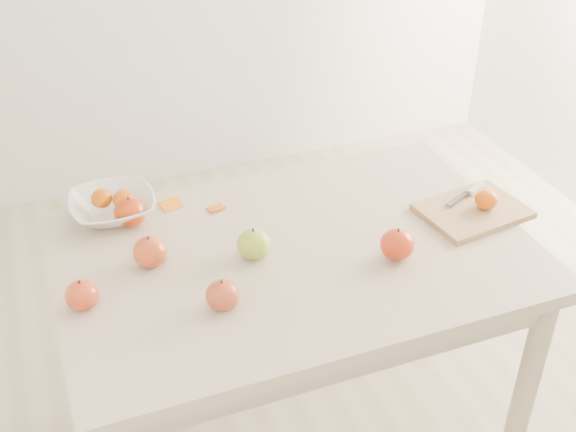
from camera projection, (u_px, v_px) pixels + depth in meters
name	position (u px, v px, depth m)	size (l,w,h in m)	color
table	(295.00, 279.00, 1.90)	(1.20, 0.80, 0.75)	beige
cutting_board	(473.00, 211.00, 1.97)	(0.28, 0.20, 0.02)	tan
board_tangerine	(486.00, 199.00, 1.96)	(0.06, 0.06, 0.05)	#E95708
fruit_bowl	(113.00, 206.00, 1.96)	(0.23, 0.23, 0.06)	white
bowl_tangerine_near	(101.00, 198.00, 1.94)	(0.06, 0.06, 0.05)	orange
bowl_tangerine_far	(124.00, 199.00, 1.94)	(0.06, 0.06, 0.05)	#CD5707
orange_peel_a	(171.00, 206.00, 2.01)	(0.06, 0.04, 0.00)	orange
orange_peel_b	(216.00, 209.00, 2.00)	(0.04, 0.04, 0.00)	#DE5B0F
paring_knife	(474.00, 190.00, 2.03)	(0.16, 0.08, 0.01)	silver
apple_green	(254.00, 244.00, 1.80)	(0.09, 0.09, 0.08)	olive
apple_red_d	(82.00, 295.00, 1.64)	(0.08, 0.08, 0.07)	#9B1D0F
apple_red_c	(222.00, 295.00, 1.64)	(0.08, 0.08, 0.07)	maroon
apple_red_e	(397.00, 244.00, 1.79)	(0.09, 0.09, 0.08)	#9E1406
apple_red_b	(150.00, 252.00, 1.77)	(0.08, 0.08, 0.08)	#911506
apple_red_a	(130.00, 212.00, 1.92)	(0.09, 0.09, 0.08)	#8D0705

